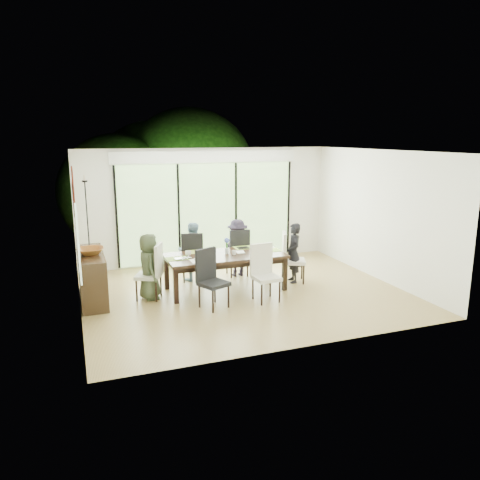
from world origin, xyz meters
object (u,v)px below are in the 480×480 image
object	(u,v)px
bowl	(90,251)
chair_left_end	(148,271)
person_right_end	(294,253)
laptop	(184,259)
chair_far_left	(192,256)
cup_a	(188,253)
person_far_left	(192,252)
cup_c	(261,248)
person_far_right	(237,248)
chair_near_right	(266,273)
vase	(227,251)
chair_far_right	(237,252)
chair_near_left	(214,279)
sideboard	(92,277)
table_top	(225,256)
chair_right_end	(294,257)
person_left_end	(149,266)
cup_b	(234,253)

from	to	relation	value
bowl	chair_left_end	bearing A→B (deg)	-9.98
person_right_end	laptop	xyz separation A→B (m)	(-2.33, -0.10, 0.11)
chair_far_left	cup_a	size ratio (longest dim) A/B	8.87
person_far_left	cup_c	world-z (taller)	person_far_left
chair_far_left	person_far_right	distance (m)	1.00
chair_near_right	vase	world-z (taller)	chair_near_right
chair_far_right	person_far_left	bearing A→B (deg)	4.84
chair_far_left	bowl	distance (m)	2.19
chair_near_right	vase	xyz separation A→B (m)	(-0.45, 0.92, 0.25)
person_far_right	cup_c	size ratio (longest dim) A/B	10.40
chair_near_left	vase	world-z (taller)	chair_near_left
chair_near_left	person_far_right	world-z (taller)	person_far_right
laptop	sideboard	distance (m)	1.70
person_right_end	bowl	size ratio (longest dim) A/B	2.60
chair_far_left	vase	xyz separation A→B (m)	(0.50, -0.80, 0.25)
cup_c	sideboard	world-z (taller)	sideboard
table_top	chair_near_left	xyz separation A→B (m)	(-0.50, -0.87, -0.16)
laptop	bowl	distance (m)	1.67
vase	bowl	world-z (taller)	bowl
cup_c	bowl	distance (m)	3.29
vase	person_far_left	bearing A→B (deg)	122.66
chair_right_end	chair_far_left	bearing A→B (deg)	88.19
chair_left_end	cup_c	size ratio (longest dim) A/B	8.87
person_left_end	laptop	xyz separation A→B (m)	(0.63, -0.10, 0.11)
person_right_end	table_top	bearing A→B (deg)	-81.43
chair_near_left	sideboard	xyz separation A→B (m)	(-1.98, 1.14, -0.08)
chair_near_right	sideboard	xyz separation A→B (m)	(-2.98, 1.14, -0.08)
bowl	vase	bearing A→B (deg)	-2.78
cup_a	person_right_end	bearing A→B (deg)	-3.94
bowl	chair_far_left	bearing A→B (deg)	18.42
cup_a	chair_right_end	bearing A→B (deg)	-3.90
chair_right_end	person_far_left	xyz separation A→B (m)	(-1.95, 0.83, 0.09)
chair_far_left	vase	distance (m)	0.98
chair_far_right	chair_near_right	size ratio (longest dim) A/B	1.00
chair_near_left	chair_right_end	bearing A→B (deg)	-0.37
person_right_end	vase	size ratio (longest dim) A/B	10.75
vase	sideboard	size ratio (longest dim) A/B	0.07
cup_c	chair_right_end	bearing A→B (deg)	-8.13
person_left_end	sideboard	xyz separation A→B (m)	(-1.00, 0.27, -0.17)
chair_near_right	table_top	bearing A→B (deg)	115.87
chair_far_right	bowl	xyz separation A→B (m)	(-3.03, -0.68, 0.43)
laptop	person_far_right	bearing A→B (deg)	26.48
chair_near_left	person_far_right	xyz separation A→B (m)	(1.05, 1.70, 0.09)
chair_near_right	cup_b	distance (m)	0.88
cup_c	chair_far_left	bearing A→B (deg)	149.04
person_far_left	bowl	distance (m)	2.16
table_top	chair_far_left	distance (m)	0.98
chair_right_end	chair_near_left	bearing A→B (deg)	135.26
person_far_right	cup_a	xyz separation A→B (m)	(-1.25, -0.68, 0.15)
table_top	cup_c	xyz separation A→B (m)	(0.80, 0.10, 0.07)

